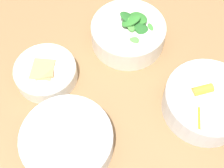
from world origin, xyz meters
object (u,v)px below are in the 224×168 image
at_px(bowl_carrots, 207,101).
at_px(bowl_cookies, 46,72).
at_px(bowl_beans_hotdog, 67,141).
at_px(bowl_greens, 128,33).

xyz_separation_m(bowl_carrots, bowl_cookies, (0.25, -0.28, -0.01)).
distance_m(bowl_carrots, bowl_cookies, 0.38).
bearing_deg(bowl_carrots, bowl_beans_hotdog, -18.47).
bearing_deg(bowl_greens, bowl_cookies, -5.85).
xyz_separation_m(bowl_greens, bowl_beans_hotdog, (0.28, 0.16, -0.01)).
distance_m(bowl_carrots, bowl_beans_hotdog, 0.32).
relative_size(bowl_beans_hotdog, bowl_cookies, 1.29).
bearing_deg(bowl_beans_hotdog, bowl_greens, -150.11).
xyz_separation_m(bowl_greens, bowl_cookies, (0.23, -0.02, -0.01)).
height_order(bowl_greens, bowl_beans_hotdog, bowl_greens).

